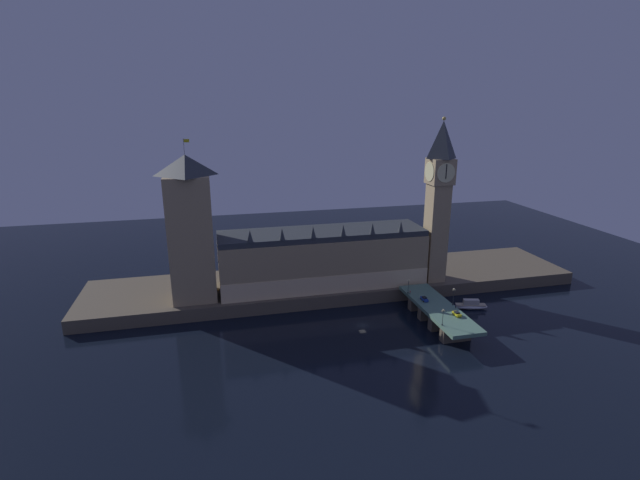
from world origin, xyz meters
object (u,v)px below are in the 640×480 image
pedestrian_far_rail (410,292)px  street_lamp_far (408,285)px  street_lamp_near (443,315)px  car_northbound_lead (424,299)px  clock_tower (438,197)px  victoria_tower (191,229)px  boat_downstream (471,306)px  car_southbound_lead (457,314)px  pedestrian_mid_walk (456,306)px  street_lamp_mid (454,295)px

pedestrian_far_rail → street_lamp_far: bearing=109.8°
street_lamp_near → car_northbound_lead: bearing=81.2°
clock_tower → victoria_tower: bearing=177.6°
car_northbound_lead → boat_downstream: bearing=6.3°
pedestrian_far_rail → street_lamp_near: size_ratio=0.28×
car_southbound_lead → pedestrian_mid_walk: 6.59m
pedestrian_far_rail → boat_downstream: pedestrian_far_rail is taller
victoria_tower → pedestrian_mid_walk: 107.30m
car_southbound_lead → street_lamp_far: street_lamp_far is taller
clock_tower → victoria_tower: 104.45m
clock_tower → pedestrian_far_rail: 43.46m
victoria_tower → pedestrian_far_rail: size_ratio=37.32×
street_lamp_far → victoria_tower: bearing=166.6°
street_lamp_near → victoria_tower: bearing=149.7°
car_northbound_lead → pedestrian_mid_walk: (8.56, -9.20, 0.12)m
street_lamp_near → clock_tower: bearing=67.2°
boat_downstream → street_lamp_mid: bearing=-147.0°
car_northbound_lead → street_lamp_far: bearing=111.2°
victoria_tower → pedestrian_far_rail: victoria_tower is taller
car_southbound_lead → pedestrian_far_rail: (-8.56, 22.41, 0.20)m
car_northbound_lead → street_lamp_near: bearing=-98.8°
pedestrian_mid_walk → boat_downstream: bearing=39.9°
street_lamp_far → street_lamp_mid: bearing=-50.3°
car_northbound_lead → pedestrian_far_rail: pedestrian_far_rail is taller
victoria_tower → street_lamp_mid: 105.88m
street_lamp_far → boat_downstream: bearing=-12.9°
pedestrian_mid_walk → street_lamp_near: (-11.81, -11.86, 3.01)m
pedestrian_mid_walk → victoria_tower: bearing=158.6°
victoria_tower → street_lamp_near: victoria_tower is taller
pedestrian_far_rail → boat_downstream: size_ratio=0.12×
boat_downstream → victoria_tower: bearing=166.7°
boat_downstream → pedestrian_mid_walk: bearing=-140.1°
pedestrian_far_rail → car_southbound_lead: bearing=-69.1°
pedestrian_far_rail → clock_tower: bearing=42.5°
pedestrian_far_rail → street_lamp_far: (-0.40, 1.11, 2.96)m
car_northbound_lead → pedestrian_mid_walk: 12.56m
street_lamp_near → street_lamp_mid: 19.13m
pedestrian_mid_walk → street_lamp_far: size_ratio=0.27×
car_northbound_lead → pedestrian_far_rail: bearing=111.4°
clock_tower → car_northbound_lead: 45.86m
car_northbound_lead → street_lamp_near: (-3.25, -21.06, 3.13)m
car_southbound_lead → street_lamp_far: 25.37m
clock_tower → pedestrian_mid_walk: clock_tower is taller
pedestrian_mid_walk → street_lamp_mid: bearing=82.0°
pedestrian_far_rail → street_lamp_far: size_ratio=0.28×
pedestrian_mid_walk → pedestrian_far_rail: (-11.41, 16.47, 0.05)m
victoria_tower → street_lamp_mid: bearing=-19.8°
pedestrian_mid_walk → car_southbound_lead: bearing=-115.6°
street_lamp_near → car_southbound_lead: bearing=33.4°
street_lamp_near → street_lamp_far: street_lamp_near is taller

